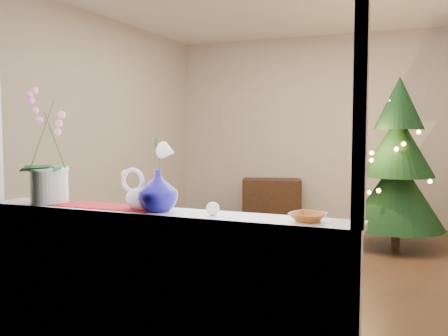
# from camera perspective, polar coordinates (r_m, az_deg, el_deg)

# --- Properties ---
(ground) EXTENTS (5.00, 5.00, 0.00)m
(ground) POSITION_cam_1_polar(r_m,az_deg,el_deg) (5.14, 6.07, -10.97)
(ground) COLOR #382517
(ground) RESTS_ON ground
(wall_back) EXTENTS (4.50, 0.10, 2.70)m
(wall_back) POSITION_cam_1_polar(r_m,az_deg,el_deg) (7.38, 11.54, 4.30)
(wall_back) COLOR beige
(wall_back) RESTS_ON ground
(wall_front) EXTENTS (4.50, 0.10, 2.70)m
(wall_front) POSITION_cam_1_polar(r_m,az_deg,el_deg) (2.63, -8.90, 3.99)
(wall_front) COLOR beige
(wall_front) RESTS_ON ground
(wall_left) EXTENTS (0.10, 5.00, 2.70)m
(wall_left) POSITION_cam_1_polar(r_m,az_deg,el_deg) (5.97, -15.11, 4.19)
(wall_left) COLOR beige
(wall_left) RESTS_ON ground
(window_apron) EXTENTS (2.20, 0.08, 0.88)m
(window_apron) POSITION_cam_1_polar(r_m,az_deg,el_deg) (2.83, -8.24, -14.77)
(window_apron) COLOR white
(window_apron) RESTS_ON ground
(windowsill) EXTENTS (2.20, 0.26, 0.04)m
(windowsill) POSITION_cam_1_polar(r_m,az_deg,el_deg) (2.79, -7.41, -5.27)
(windowsill) COLOR white
(windowsill) RESTS_ON window_apron
(window_frame) EXTENTS (2.22, 0.06, 1.60)m
(window_frame) POSITION_cam_1_polar(r_m,az_deg,el_deg) (2.68, -8.66, 11.50)
(window_frame) COLOR white
(window_frame) RESTS_ON windowsill
(runner) EXTENTS (0.70, 0.20, 0.01)m
(runner) POSITION_cam_1_polar(r_m,az_deg,el_deg) (2.99, -13.79, -4.25)
(runner) COLOR maroon
(runner) RESTS_ON windowsill
(orchid_pot) EXTENTS (0.25, 0.25, 0.70)m
(orchid_pot) POSITION_cam_1_polar(r_m,az_deg,el_deg) (3.18, -19.46, 2.45)
(orchid_pot) COLOR silver
(orchid_pot) RESTS_ON windowsill
(swan) EXTENTS (0.27, 0.14, 0.22)m
(swan) POSITION_cam_1_polar(r_m,az_deg,el_deg) (2.81, -9.43, -2.52)
(swan) COLOR silver
(swan) RESTS_ON windowsill
(blue_vase) EXTENTS (0.31, 0.31, 0.26)m
(blue_vase) POSITION_cam_1_polar(r_m,az_deg,el_deg) (2.75, -7.55, -2.23)
(blue_vase) COLOR #0E0A69
(blue_vase) RESTS_ON windowsill
(lily) EXTENTS (0.14, 0.08, 0.20)m
(lily) POSITION_cam_1_polar(r_m,az_deg,el_deg) (2.73, -7.60, 2.55)
(lily) COLOR white
(lily) RESTS_ON blue_vase
(paperweight) EXTENTS (0.08, 0.08, 0.07)m
(paperweight) POSITION_cam_1_polar(r_m,az_deg,el_deg) (2.61, -1.29, -4.66)
(paperweight) COLOR white
(paperweight) RESTS_ON windowsill
(amber_dish) EXTENTS (0.19, 0.19, 0.04)m
(amber_dish) POSITION_cam_1_polar(r_m,az_deg,el_deg) (2.48, 9.59, -5.62)
(amber_dish) COLOR #9F521A
(amber_dish) RESTS_ON windowsill
(xmas_tree) EXTENTS (1.33, 1.33, 1.96)m
(xmas_tree) POSITION_cam_1_polar(r_m,az_deg,el_deg) (6.02, 19.24, 0.58)
(xmas_tree) COLOR black
(xmas_tree) RESTS_ON ground
(side_table) EXTENTS (0.93, 0.65, 0.63)m
(side_table) POSITION_cam_1_polar(r_m,az_deg,el_deg) (7.35, 5.47, -3.72)
(side_table) COLOR black
(side_table) RESTS_ON ground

